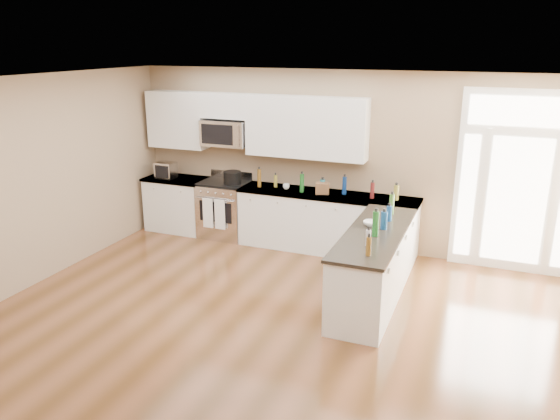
% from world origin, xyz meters
% --- Properties ---
extents(ground, '(8.00, 8.00, 0.00)m').
position_xyz_m(ground, '(0.00, 0.00, 0.00)').
color(ground, '#523217').
extents(room_shell, '(8.00, 8.00, 8.00)m').
position_xyz_m(room_shell, '(0.00, 0.00, 1.71)').
color(room_shell, '#987E60').
rests_on(room_shell, ground).
extents(back_cabinet_left, '(1.10, 0.66, 0.94)m').
position_xyz_m(back_cabinet_left, '(-2.87, 3.69, 0.44)').
color(back_cabinet_left, silver).
rests_on(back_cabinet_left, ground).
extents(back_cabinet_right, '(2.85, 0.66, 0.94)m').
position_xyz_m(back_cabinet_right, '(-0.16, 3.69, 0.44)').
color(back_cabinet_right, silver).
rests_on(back_cabinet_right, ground).
extents(peninsula_cabinet, '(0.69, 2.32, 0.94)m').
position_xyz_m(peninsula_cabinet, '(0.93, 2.24, 0.43)').
color(peninsula_cabinet, silver).
rests_on(peninsula_cabinet, ground).
extents(upper_cabinet_left, '(1.04, 0.33, 0.95)m').
position_xyz_m(upper_cabinet_left, '(-2.88, 3.83, 1.93)').
color(upper_cabinet_left, silver).
rests_on(upper_cabinet_left, room_shell).
extents(upper_cabinet_right, '(1.94, 0.33, 0.95)m').
position_xyz_m(upper_cabinet_right, '(-0.57, 3.83, 1.93)').
color(upper_cabinet_right, silver).
rests_on(upper_cabinet_right, room_shell).
extents(upper_cabinet_short, '(0.82, 0.33, 0.40)m').
position_xyz_m(upper_cabinet_short, '(-1.95, 3.83, 2.20)').
color(upper_cabinet_short, silver).
rests_on(upper_cabinet_short, room_shell).
extents(microwave, '(0.78, 0.41, 0.42)m').
position_xyz_m(microwave, '(-1.95, 3.80, 1.76)').
color(microwave, silver).
rests_on(microwave, room_shell).
extents(entry_door, '(1.70, 0.10, 2.60)m').
position_xyz_m(entry_door, '(2.55, 3.95, 1.30)').
color(entry_door, white).
rests_on(entry_door, ground).
extents(kitchen_range, '(0.79, 0.69, 1.08)m').
position_xyz_m(kitchen_range, '(-1.96, 3.69, 0.48)').
color(kitchen_range, silver).
rests_on(kitchen_range, ground).
extents(stockpot, '(0.37, 0.37, 0.22)m').
position_xyz_m(stockpot, '(-1.77, 3.64, 1.06)').
color(stockpot, black).
rests_on(stockpot, kitchen_range).
extents(toaster_oven, '(0.33, 0.27, 0.28)m').
position_xyz_m(toaster_oven, '(-3.04, 3.61, 1.08)').
color(toaster_oven, silver).
rests_on(toaster_oven, back_cabinet_left).
extents(cardboard_box, '(0.25, 0.21, 0.17)m').
position_xyz_m(cardboard_box, '(-0.23, 3.65, 1.02)').
color(cardboard_box, brown).
rests_on(cardboard_box, back_cabinet_right).
extents(bowl_left, '(0.22, 0.22, 0.05)m').
position_xyz_m(bowl_left, '(-3.04, 3.68, 0.97)').
color(bowl_left, white).
rests_on(bowl_left, back_cabinet_left).
extents(bowl_peninsula, '(0.23, 0.23, 0.06)m').
position_xyz_m(bowl_peninsula, '(0.82, 2.42, 0.97)').
color(bowl_peninsula, white).
rests_on(bowl_peninsula, peninsula_cabinet).
extents(cup_counter, '(0.12, 0.12, 0.08)m').
position_xyz_m(cup_counter, '(-0.84, 3.70, 0.98)').
color(cup_counter, white).
rests_on(cup_counter, back_cabinet_right).
extents(counter_bottles, '(2.38, 2.41, 0.31)m').
position_xyz_m(counter_bottles, '(0.40, 3.02, 1.06)').
color(counter_bottles, '#19591E').
rests_on(counter_bottles, back_cabinet_right).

